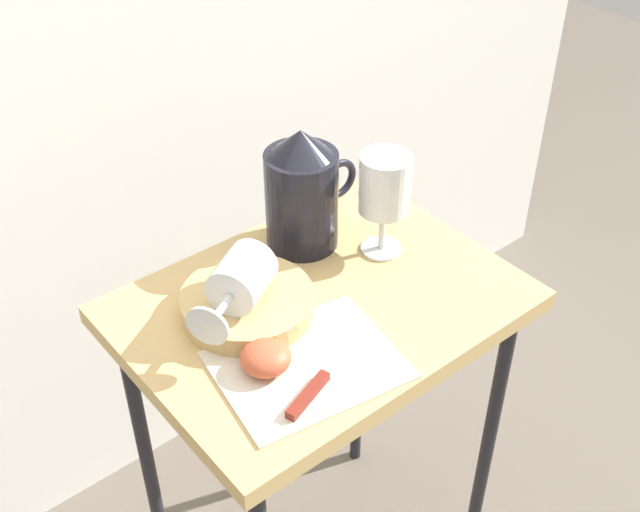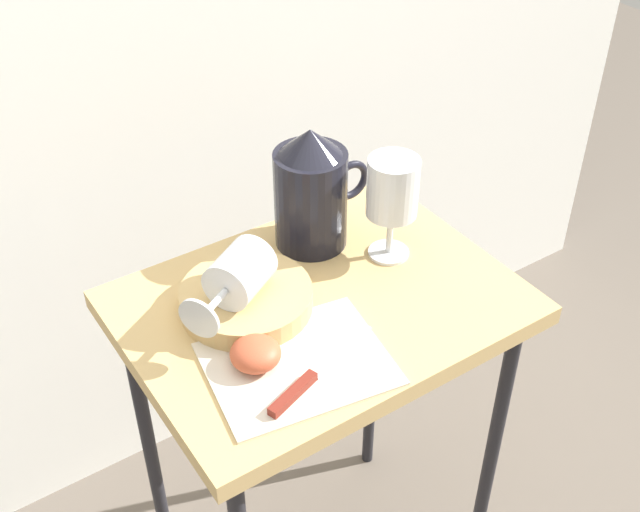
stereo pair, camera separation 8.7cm
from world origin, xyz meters
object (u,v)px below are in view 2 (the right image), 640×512
knife (308,380)px  pitcher (311,198)px  wine_glass_tipped_near (238,275)px  wine_glass_upright (392,193)px  basket_tray (246,299)px  table (320,339)px  apple_half_left (255,353)px

knife → pitcher: bearing=55.8°
wine_glass_tipped_near → wine_glass_upright: bearing=-1.0°
basket_tray → wine_glass_tipped_near: bearing=-156.7°
basket_tray → wine_glass_upright: wine_glass_upright is taller
pitcher → knife: pitcher is taller
table → knife: (-0.11, -0.13, 0.09)m
pitcher → apple_half_left: (-0.21, -0.19, -0.06)m
pitcher → knife: size_ratio=1.00×
table → wine_glass_upright: (0.15, 0.03, 0.19)m
basket_tray → pitcher: pitcher is taller
wine_glass_upright → knife: bearing=-147.5°
wine_glass_tipped_near → apple_half_left: bearing=-108.7°
basket_tray → pitcher: bearing=27.1°
basket_tray → apple_half_left: bearing=-113.6°
pitcher → wine_glass_tipped_near: size_ratio=1.24×
wine_glass_tipped_near → basket_tray: bearing=23.3°
table → wine_glass_tipped_near: wine_glass_tipped_near is taller
wine_glass_tipped_near → apple_half_left: 0.12m
table → wine_glass_upright: 0.25m
wine_glass_tipped_near → apple_half_left: wine_glass_tipped_near is taller
wine_glass_tipped_near → apple_half_left: size_ratio=2.38×
basket_tray → knife: 0.17m
basket_tray → apple_half_left: apple_half_left is taller
basket_tray → wine_glass_upright: size_ratio=1.12×
table → apple_half_left: (-0.14, -0.06, 0.10)m
wine_glass_upright → knife: (-0.26, -0.16, -0.11)m
table → knife: size_ratio=3.54×
wine_glass_tipped_near → knife: 0.18m
pitcher → apple_half_left: size_ratio=2.96×
apple_half_left → basket_tray: bearing=66.4°
wine_glass_upright → wine_glass_tipped_near: 0.26m
table → wine_glass_tipped_near: (-0.11, 0.04, 0.15)m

